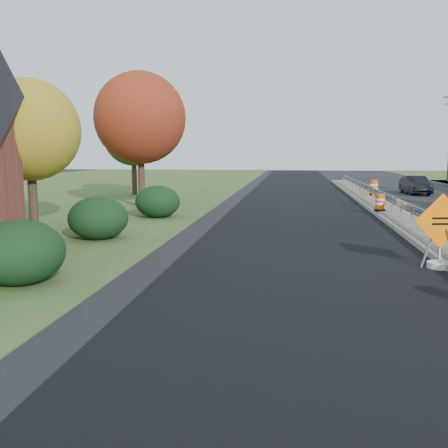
# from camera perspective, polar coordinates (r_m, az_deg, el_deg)

# --- Properties ---
(ground) EXTENTS (140.00, 140.00, 0.00)m
(ground) POSITION_cam_1_polar(r_m,az_deg,el_deg) (17.49, 23.55, -2.50)
(ground) COLOR black
(ground) RESTS_ON ground
(milled_overlay) EXTENTS (7.20, 120.00, 0.01)m
(milled_overlay) POSITION_cam_1_polar(r_m,az_deg,el_deg) (26.72, 8.58, 1.59)
(milled_overlay) COLOR black
(milled_overlay) RESTS_ON ground
(median) EXTENTS (1.60, 55.00, 0.23)m
(median) POSITION_cam_1_polar(r_m,az_deg,el_deg) (25.18, 18.70, 1.08)
(median) COLOR gray
(median) RESTS_ON ground
(guardrail) EXTENTS (0.10, 46.15, 0.72)m
(guardrail) POSITION_cam_1_polar(r_m,az_deg,el_deg) (26.09, 18.35, 2.70)
(guardrail) COLOR silver
(guardrail) RESTS_ON median
(hedge_south) EXTENTS (2.09, 2.09, 1.52)m
(hedge_south) POSITION_cam_1_polar(r_m,az_deg,el_deg) (12.46, -22.36, -2.97)
(hedge_south) COLOR black
(hedge_south) RESTS_ON ground
(hedge_mid) EXTENTS (2.09, 2.09, 1.52)m
(hedge_mid) POSITION_cam_1_polar(r_m,az_deg,el_deg) (18.01, -14.18, 0.67)
(hedge_mid) COLOR black
(hedge_mid) RESTS_ON ground
(hedge_north) EXTENTS (2.09, 2.09, 1.52)m
(hedge_north) POSITION_cam_1_polar(r_m,az_deg,el_deg) (23.50, -7.59, 2.56)
(hedge_north) COLOR black
(hedge_north) RESTS_ON ground
(tree_near_yellow) EXTENTS (3.96, 3.96, 5.88)m
(tree_near_yellow) POSITION_cam_1_polar(r_m,az_deg,el_deg) (21.20, -21.36, 9.93)
(tree_near_yellow) COLOR #473523
(tree_near_yellow) RESTS_ON ground
(tree_near_red) EXTENTS (4.95, 4.95, 7.35)m
(tree_near_red) POSITION_cam_1_polar(r_m,az_deg,el_deg) (27.85, -9.58, 11.84)
(tree_near_red) COLOR #473523
(tree_near_red) RESTS_ON ground
(tree_near_back) EXTENTS (4.29, 4.29, 6.37)m
(tree_near_back) POSITION_cam_1_polar(r_m,az_deg,el_deg) (36.35, -10.33, 9.92)
(tree_near_back) COLOR #473523
(tree_near_back) RESTS_ON ground
(caution_sign) EXTENTS (1.42, 0.60, 1.99)m
(caution_sign) POSITION_cam_1_polar(r_m,az_deg,el_deg) (14.29, 23.43, -2.71)
(caution_sign) COLOR white
(caution_sign) RESTS_ON ground
(barrel_median_mid) EXTENTS (0.55, 0.55, 0.80)m
(barrel_median_mid) POSITION_cam_1_polar(r_m,az_deg,el_deg) (25.37, 17.38, 2.34)
(barrel_median_mid) COLOR black
(barrel_median_mid) RESTS_ON median
(barrel_median_far) EXTENTS (0.68, 0.68, 0.99)m
(barrel_median_far) POSITION_cam_1_polar(r_m,az_deg,el_deg) (34.50, 16.72, 3.97)
(barrel_median_far) COLOR black
(barrel_median_far) RESTS_ON median
(car_dark_mid) EXTENTS (1.62, 4.12, 1.34)m
(car_dark_mid) POSITION_cam_1_polar(r_m,az_deg,el_deg) (39.20, 21.03, 4.18)
(car_dark_mid) COLOR black
(car_dark_mid) RESTS_ON ground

